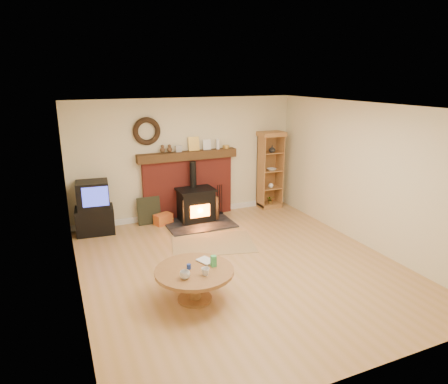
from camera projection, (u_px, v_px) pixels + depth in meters
name	position (u px, v px, depth m)	size (l,w,h in m)	color
ground	(240.00, 266.00, 6.63)	(5.50, 5.50, 0.00)	#B08449
room_shell	(238.00, 164.00, 6.23)	(5.02, 5.52, 2.61)	beige
chimney_breast	(188.00, 182.00, 8.76)	(2.20, 0.22, 1.78)	maroon
wood_stove	(196.00, 206.00, 8.55)	(1.40, 1.00, 1.29)	black
area_rug	(213.00, 243.00, 7.50)	(1.52, 1.04, 0.01)	brown
tv_unit	(94.00, 209.00, 7.89)	(0.77, 0.57, 1.07)	black
curio_cabinet	(270.00, 170.00, 9.38)	(0.58, 0.42, 1.81)	#966231
firelog_box	(163.00, 219.00, 8.46)	(0.36, 0.23, 0.23)	gold
leaning_painting	(149.00, 211.00, 8.44)	(0.49, 0.03, 0.59)	black
fire_tools	(220.00, 209.00, 9.05)	(0.16, 0.16, 0.70)	black
coffee_table	(195.00, 275.00, 5.53)	(1.10, 1.10, 0.63)	brown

